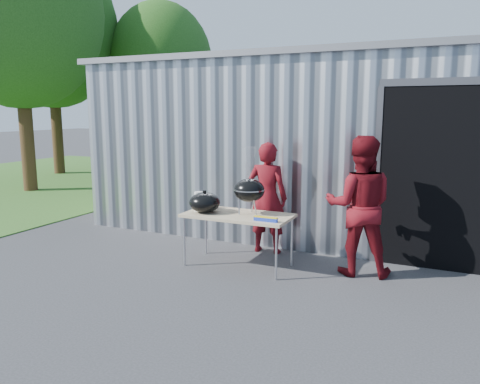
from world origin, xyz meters
The scene contains 14 objects.
ground centered at (0.00, 0.00, 0.00)m, with size 80.00×80.00×0.00m, color #303033.
building centered at (0.92, 4.59, 1.54)m, with size 8.20×6.20×3.10m.
grass_patch centered at (-9.00, 6.00, 0.01)m, with size 10.00×12.00×0.02m, color #2D591E.
tree_left centered at (-7.50, 4.00, 4.72)m, with size 4.37×4.37×7.24m.
tree_mid centered at (-9.50, 7.00, 4.80)m, with size 4.45×4.45×7.37m.
tree_far centered at (-6.50, 9.00, 3.84)m, with size 3.56×3.56×5.90m.
folding_table centered at (0.35, 0.67, 0.71)m, with size 1.50×0.75×0.75m.
kettle_grill centered at (0.49, 0.74, 1.17)m, with size 0.44×0.44×0.94m.
grill_lid centered at (-0.12, 0.57, 0.89)m, with size 0.44×0.44×0.32m.
paper_towels centered at (-0.25, 0.62, 0.89)m, with size 0.12×0.12×0.28m, color white.
white_tub centered at (-0.20, 0.85, 0.80)m, with size 0.20×0.15×0.10m, color white.
foil_box centered at (0.87, 0.42, 0.78)m, with size 0.32×0.06×0.06m.
person_cook centered at (0.48, 1.46, 0.86)m, with size 0.62×0.41×1.71m, color maroon.
person_bystander centered at (1.95, 1.07, 0.93)m, with size 0.90×0.70×1.86m, color maroon.
Camera 1 is at (3.05, -5.10, 2.17)m, focal length 35.00 mm.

